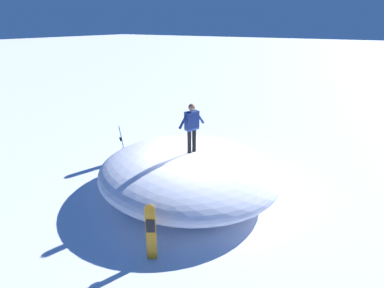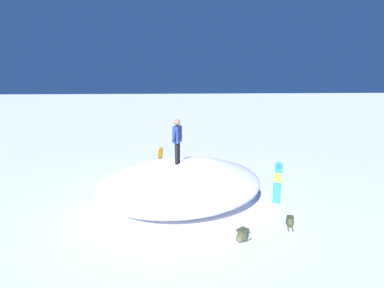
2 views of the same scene
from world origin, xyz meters
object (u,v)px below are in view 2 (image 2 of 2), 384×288
at_px(snowboarder_standing, 177,138).
at_px(snowboard_secondary_upright, 278,182).
at_px(backpack_far, 290,222).
at_px(backpack_near, 242,235).
at_px(snowboard_primary_upright, 160,162).

bearing_deg(snowboarder_standing, snowboard_secondary_upright, -7.09).
bearing_deg(snowboarder_standing, backpack_far, -35.02).
bearing_deg(backpack_near, snowboarder_standing, 117.49).
bearing_deg(backpack_near, backpack_far, 22.69).
bearing_deg(snowboard_secondary_upright, backpack_far, -100.05).
bearing_deg(snowboard_primary_upright, backpack_near, -69.91).
height_order(backpack_near, backpack_far, backpack_near).
xyz_separation_m(snowboarder_standing, snowboard_primary_upright, (-0.64, 3.14, -1.76)).
relative_size(snowboarder_standing, backpack_far, 2.81).
relative_size(snowboarder_standing, snowboard_primary_upright, 1.07).
distance_m(snowboard_primary_upright, backpack_far, 7.03).
relative_size(snowboarder_standing, backpack_near, 2.90).
xyz_separation_m(snowboard_secondary_upright, backpack_near, (-2.20, -2.77, -0.66)).
distance_m(backpack_near, backpack_far, 2.00).
bearing_deg(backpack_near, snowboard_primary_upright, 110.09).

